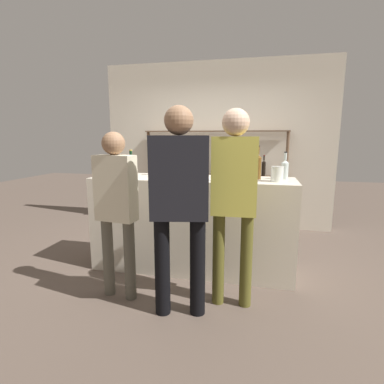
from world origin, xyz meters
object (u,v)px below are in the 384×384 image
at_px(counter_bottle_3, 233,170).
at_px(customer_left, 116,202).
at_px(counter_bottle_1, 258,166).
at_px(counter_bottle_4, 131,167).
at_px(customer_right, 234,191).
at_px(cork_jar, 277,174).
at_px(wine_glass, 151,164).
at_px(counter_bottle_2, 285,169).
at_px(counter_bottle_0, 166,165).
at_px(counter_bottle_5, 249,169).
at_px(customer_center, 179,197).

bearing_deg(counter_bottle_3, customer_left, -150.21).
distance_m(counter_bottle_1, counter_bottle_4, 1.44).
distance_m(customer_left, customer_right, 1.10).
relative_size(counter_bottle_4, customer_left, 0.20).
xyz_separation_m(cork_jar, customer_left, (-1.48, -0.70, -0.22)).
bearing_deg(wine_glass, counter_bottle_2, -1.87).
xyz_separation_m(counter_bottle_0, counter_bottle_2, (1.37, -0.02, -0.01)).
relative_size(counter_bottle_2, counter_bottle_5, 0.95).
bearing_deg(wine_glass, cork_jar, -9.58).
height_order(counter_bottle_0, cork_jar, counter_bottle_0).
bearing_deg(customer_center, customer_left, 65.36).
bearing_deg(counter_bottle_5, counter_bottle_0, 171.32).
relative_size(counter_bottle_0, customer_left, 0.21).
bearing_deg(customer_center, customer_right, -71.71).
xyz_separation_m(customer_center, customer_left, (-0.66, 0.15, -0.10)).
bearing_deg(customer_center, counter_bottle_1, -44.00).
height_order(counter_bottle_4, customer_center, customer_center).
xyz_separation_m(counter_bottle_0, cork_jar, (1.28, -0.22, -0.05)).
height_order(counter_bottle_1, counter_bottle_2, counter_bottle_1).
relative_size(counter_bottle_3, counter_bottle_4, 1.05).
height_order(wine_glass, customer_right, customer_right).
bearing_deg(counter_bottle_4, cork_jar, -0.54).
height_order(customer_center, customer_left, customer_center).
distance_m(counter_bottle_4, cork_jar, 1.64).
height_order(counter_bottle_1, counter_bottle_4, counter_bottle_1).
bearing_deg(counter_bottle_4, customer_center, -46.79).
height_order(counter_bottle_0, counter_bottle_2, counter_bottle_0).
relative_size(wine_glass, customer_center, 0.09).
bearing_deg(counter_bottle_5, customer_left, -147.33).
distance_m(counter_bottle_2, counter_bottle_5, 0.40).
bearing_deg(counter_bottle_5, counter_bottle_3, -132.88).
relative_size(counter_bottle_1, counter_bottle_3, 1.12).
height_order(counter_bottle_5, customer_center, customer_center).
bearing_deg(counter_bottle_5, customer_right, -98.98).
relative_size(customer_center, customer_left, 1.13).
bearing_deg(counter_bottle_1, counter_bottle_4, -175.16).
distance_m(wine_glass, customer_right, 1.39).
bearing_deg(counter_bottle_0, customer_center, -66.97).
bearing_deg(wine_glass, customer_left, -89.86).
relative_size(wine_glass, customer_left, 0.11).
bearing_deg(customer_left, cork_jar, -57.40).
distance_m(counter_bottle_0, counter_bottle_4, 0.41).
xyz_separation_m(counter_bottle_3, cork_jar, (0.45, 0.11, -0.05)).
relative_size(counter_bottle_3, wine_glass, 1.94).
distance_m(counter_bottle_4, customer_center, 1.20).
bearing_deg(customer_left, wine_glass, 7.56).
relative_size(counter_bottle_1, counter_bottle_2, 1.22).
bearing_deg(counter_bottle_3, wine_glass, 160.94).
height_order(counter_bottle_3, cork_jar, counter_bottle_3).
bearing_deg(customer_right, counter_bottle_3, 4.41).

